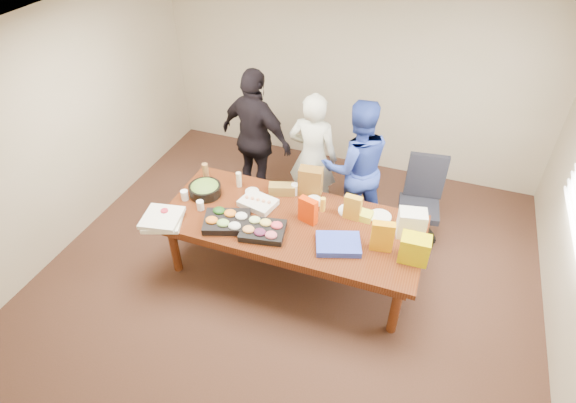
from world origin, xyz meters
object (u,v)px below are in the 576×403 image
at_px(person_center, 313,157).
at_px(person_right, 356,167).
at_px(office_chair, 419,206).
at_px(salad_bowl, 205,190).
at_px(conference_table, 292,246).
at_px(sheet_cake, 258,203).

height_order(person_center, person_right, person_right).
bearing_deg(person_right, office_chair, 150.69).
distance_m(person_right, salad_bowl, 1.81).
relative_size(conference_table, sheet_cake, 7.31).
bearing_deg(person_center, conference_table, 96.17).
bearing_deg(sheet_cake, office_chair, 40.38).
height_order(office_chair, person_right, person_right).
relative_size(person_center, person_right, 0.99).
relative_size(conference_table, person_right, 1.61).
height_order(conference_table, person_right, person_right).
distance_m(office_chair, person_center, 1.41).
bearing_deg(salad_bowl, office_chair, 21.26).
distance_m(person_center, salad_bowl, 1.40).
bearing_deg(sheet_cake, conference_table, -2.31).
xyz_separation_m(person_center, sheet_cake, (-0.32, -0.98, -0.07)).
bearing_deg(office_chair, salad_bowl, -165.74).
relative_size(sheet_cake, salad_bowl, 1.04).
bearing_deg(person_right, person_center, -29.71).
bearing_deg(conference_table, salad_bowl, 174.87).
relative_size(person_center, sheet_cake, 4.48).
relative_size(office_chair, person_right, 0.62).
bearing_deg(sheet_cake, person_right, 59.62).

